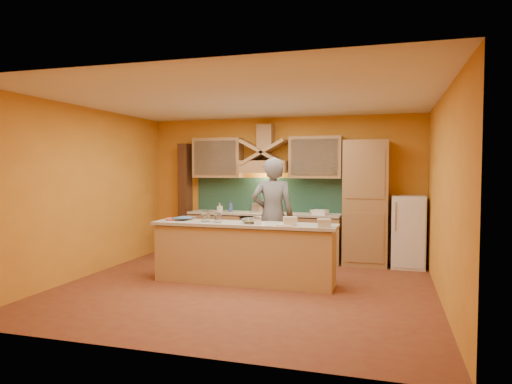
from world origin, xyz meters
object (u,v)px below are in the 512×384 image
(person, at_px, (273,216))
(mixing_bowl, at_px, (251,221))
(stove, at_px, (264,236))
(kitchen_scale, at_px, (258,221))
(fridge, at_px, (408,232))

(person, distance_m, mixing_bowl, 0.83)
(stove, xyz_separation_m, person, (0.46, -1.11, 0.54))
(stove, xyz_separation_m, kitchen_scale, (0.46, -2.02, 0.54))
(fridge, relative_size, kitchen_scale, 11.95)
(fridge, height_order, mixing_bowl, fridge)
(person, bearing_deg, fridge, -165.38)
(fridge, xyz_separation_m, kitchen_scale, (-2.24, -2.02, 0.34))
(stove, height_order, kitchen_scale, kitchen_scale)
(kitchen_scale, bearing_deg, mixing_bowl, 132.81)
(fridge, height_order, person, person)
(stove, relative_size, kitchen_scale, 8.27)
(stove, bearing_deg, kitchen_scale, -77.22)
(kitchen_scale, distance_m, mixing_bowl, 0.15)
(stove, bearing_deg, mixing_bowl, -80.23)
(mixing_bowl, bearing_deg, kitchen_scale, -33.22)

